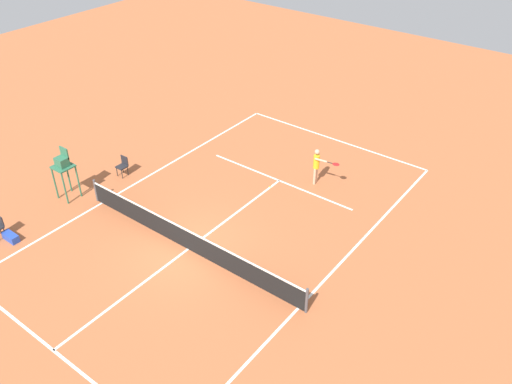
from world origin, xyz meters
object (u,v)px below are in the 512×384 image
at_px(tennis_ball, 270,187).
at_px(equipment_bag, 11,237).
at_px(courtside_chair_mid, 123,165).
at_px(umpire_chair, 63,166).
at_px(player_serving, 317,164).

bearing_deg(tennis_ball, equipment_bag, 57.25).
bearing_deg(courtside_chair_mid, equipment_bag, 91.43).
height_order(umpire_chair, courtside_chair_mid, umpire_chair).
distance_m(umpire_chair, courtside_chair_mid, 2.92).
relative_size(tennis_ball, courtside_chair_mid, 0.07).
relative_size(player_serving, umpire_chair, 0.73).
height_order(player_serving, courtside_chair_mid, player_serving).
relative_size(courtside_chair_mid, equipment_bag, 1.25).
bearing_deg(umpire_chair, player_serving, -137.08).
bearing_deg(courtside_chair_mid, tennis_ball, -151.63).
relative_size(player_serving, courtside_chair_mid, 1.85).
xyz_separation_m(player_serving, tennis_ball, (1.48, 1.55, -1.02)).
bearing_deg(tennis_ball, courtside_chair_mid, 28.37).
distance_m(tennis_ball, equipment_bag, 10.99).
bearing_deg(equipment_bag, tennis_ball, -122.75).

